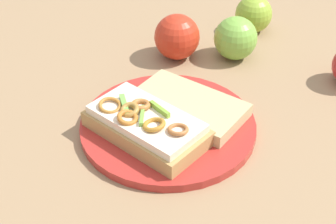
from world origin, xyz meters
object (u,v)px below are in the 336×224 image
plate (168,126)px  apple_2 (236,38)px  apple_0 (254,14)px  bread_slice_side (186,104)px  apple_3 (177,37)px  sandwich (148,126)px

plate → apple_2: apple_2 is taller
apple_0 → apple_2: (-0.04, 0.10, 0.00)m
bread_slice_side → apple_3: (0.14, -0.11, 0.02)m
apple_2 → apple_0: bearing=-67.1°
apple_3 → plate: bearing=133.1°
sandwich → apple_3: 0.25m
sandwich → apple_3: apple_3 is taller
sandwich → apple_0: size_ratio=2.55×
bread_slice_side → apple_3: size_ratio=2.06×
apple_0 → apple_3: size_ratio=0.88×
plate → apple_3: apple_3 is taller
bread_slice_side → apple_3: apple_3 is taller
sandwich → bread_slice_side: bearing=-90.5°
apple_0 → apple_2: 0.11m
sandwich → bread_slice_side: (0.01, -0.09, -0.01)m
plate → bread_slice_side: bearing=-83.5°
bread_slice_side → sandwich: bearing=84.0°
sandwich → apple_0: (0.12, -0.38, 0.00)m
plate → sandwich: bearing=95.4°
apple_3 → apple_2: bearing=-133.2°
sandwich → apple_3: (0.15, -0.20, 0.01)m
plate → bread_slice_side: bread_slice_side is taller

